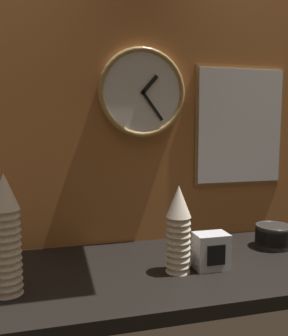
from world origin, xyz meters
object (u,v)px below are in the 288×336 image
Objects in this scene: menu_board at (240,126)px; napkin_dispenser at (211,251)px; cup_stack_center_right at (178,229)px; wall_clock at (142,93)px; cup_stack_left at (6,234)px; bowl_stack_far_right at (273,235)px.

menu_board reaches higher than napkin_dispenser.
menu_board reaches higher than cup_stack_center_right.
cup_stack_center_right is 0.57m from menu_board.
napkin_dispenser is at bearing -1.73° from cup_stack_center_right.
menu_board is (0.41, 0.01, -0.12)m from wall_clock.
napkin_dispenser is (0.15, -0.30, -0.51)m from wall_clock.
napkin_dispenser is at bearing -130.14° from menu_board.
menu_board is at bearing 21.16° from cup_stack_left.
bowl_stack_far_right is (0.42, 0.12, -0.09)m from cup_stack_center_right.
cup_stack_left is 0.49m from cup_stack_center_right.
napkin_dispenser is (-0.26, -0.31, -0.38)m from menu_board.
menu_board is at bearing 1.25° from wall_clock.
bowl_stack_far_right is 0.28× the size of menu_board.
cup_stack_center_right is 0.44m from bowl_stack_far_right.
menu_board is at bearing 39.63° from cup_stack_center_right.
cup_stack_left is 2.46× the size of bowl_stack_far_right.
cup_stack_left is 0.68m from wall_clock.
bowl_stack_far_right is 0.44m from menu_board.
cup_stack_center_right is at bearing -140.37° from menu_board.
napkin_dispenser is at bearing -157.68° from bowl_stack_far_right.
napkin_dispenser is (-0.31, -0.13, 0.01)m from bowl_stack_far_right.
cup_stack_left is 0.96m from menu_board.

